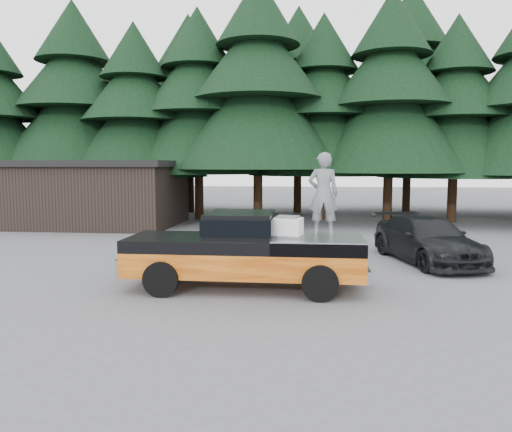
# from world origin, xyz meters

# --- Properties ---
(ground) EXTENTS (120.00, 120.00, 0.00)m
(ground) POSITION_xyz_m (0.00, 0.00, 0.00)
(ground) COLOR #4D4D50
(ground) RESTS_ON ground
(pickup_truck) EXTENTS (6.00, 2.04, 1.33)m
(pickup_truck) POSITION_xyz_m (0.26, -0.38, 0.67)
(pickup_truck) COLOR orange
(pickup_truck) RESTS_ON ground
(truck_cab) EXTENTS (1.66, 1.90, 0.59)m
(truck_cab) POSITION_xyz_m (0.16, -0.38, 1.62)
(truck_cab) COLOR black
(truck_cab) RESTS_ON pickup_truck
(air_compressor) EXTENTS (0.77, 0.68, 0.46)m
(air_compressor) POSITION_xyz_m (1.33, -0.50, 1.56)
(air_compressor) COLOR white
(air_compressor) RESTS_ON pickup_truck
(man_on_bed) EXTENTS (0.76, 0.51, 2.07)m
(man_on_bed) POSITION_xyz_m (2.19, -0.04, 2.36)
(man_on_bed) COLOR slate
(man_on_bed) RESTS_ON pickup_truck
(parked_car) EXTENTS (3.28, 5.32, 1.44)m
(parked_car) POSITION_xyz_m (5.58, 3.69, 0.72)
(parked_car) COLOR black
(parked_car) RESTS_ON ground
(utility_building) EXTENTS (8.40, 6.40, 3.30)m
(utility_building) POSITION_xyz_m (-9.00, 12.00, 1.67)
(utility_building) COLOR black
(utility_building) RESTS_ON ground
(treeline) EXTENTS (60.15, 16.05, 17.50)m
(treeline) POSITION_xyz_m (0.42, 17.20, 7.72)
(treeline) COLOR black
(treeline) RESTS_ON ground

